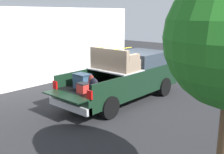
# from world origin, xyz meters

# --- Properties ---
(ground_plane) EXTENTS (40.00, 40.00, 0.00)m
(ground_plane) POSITION_xyz_m (0.00, 0.00, 0.00)
(ground_plane) COLOR #262628
(pickup_truck) EXTENTS (6.05, 2.06, 2.23)m
(pickup_truck) POSITION_xyz_m (0.36, 0.00, 0.96)
(pickup_truck) COLOR black
(pickup_truck) RESTS_ON ground_plane
(building_facade) EXTENTS (11.30, 0.36, 3.77)m
(building_facade) POSITION_xyz_m (0.13, 4.77, 1.89)
(building_facade) COLOR white
(building_facade) RESTS_ON ground_plane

